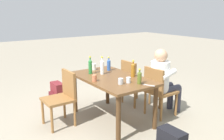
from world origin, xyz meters
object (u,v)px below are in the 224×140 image
bottle_green (90,66)px  bottle_clear (102,67)px  bottle_amber (133,70)px  chair_far_right (158,89)px  backpack_by_near_side (57,93)px  dining_table (112,83)px  bottle_blue (109,65)px  table_knife (146,85)px  chair_near_left (62,95)px  cup_terracotta (94,78)px  cup_glass (128,80)px  cup_steel (121,81)px  bottle_olive (139,77)px  cup_white (94,67)px  chair_far_left (133,80)px  person_in_white_shirt (163,79)px

bottle_green → bottle_clear: bottle_clear is taller
bottle_amber → bottle_green: size_ratio=0.91×
chair_far_right → backpack_by_near_side: bearing=-144.2°
dining_table → bottle_blue: size_ratio=5.84×
bottle_green → table_knife: (1.02, 0.33, -0.13)m
chair_near_left → cup_terracotta: chair_near_left is taller
bottle_blue → backpack_by_near_side: size_ratio=0.63×
bottle_blue → cup_glass: bearing=-13.5°
table_knife → cup_steel: bearing=-131.1°
bottle_olive → bottle_green: (-0.92, -0.29, 0.03)m
chair_near_left → table_knife: bearing=43.0°
dining_table → backpack_by_near_side: bearing=-161.3°
cup_white → cup_steel: cup_white is taller
chair_far_left → cup_steel: 1.15m
bottle_green → backpack_by_near_side: 1.15m
backpack_by_near_side → cup_glass: bearing=15.1°
backpack_by_near_side → dining_table: bearing=18.7°
person_in_white_shirt → table_knife: size_ratio=5.19×
cup_glass → cup_white: bearing=-179.5°
bottle_green → cup_terracotta: bearing=-22.8°
chair_far_right → backpack_by_near_side: (-1.62, -1.17, -0.30)m
cup_glass → bottle_olive: bearing=37.8°
person_in_white_shirt → cup_glass: person_in_white_shirt is taller
cup_white → table_knife: size_ratio=0.52×
person_in_white_shirt → bottle_clear: size_ratio=3.85×
chair_near_left → bottle_green: (-0.06, 0.56, 0.39)m
person_in_white_shirt → bottle_amber: size_ratio=4.26×
cup_terracotta → chair_far_right: bearing=74.9°
chair_far_left → bottle_clear: size_ratio=2.84×
bottle_amber → bottle_green: 0.74m
cup_glass → table_knife: size_ratio=0.38×
person_in_white_shirt → bottle_blue: (-0.73, -0.63, 0.20)m
bottle_blue → cup_glass: 0.82m
dining_table → table_knife: table_knife is taller
chair_near_left → cup_steel: bearing=40.8°
bottle_clear → cup_white: bottle_clear is taller
bottle_olive → bottle_clear: bearing=-169.6°
dining_table → cup_steel: size_ratio=16.48×
bottle_clear → person_in_white_shirt: bearing=55.9°
chair_far_left → bottle_amber: size_ratio=3.14×
chair_far_right → chair_far_left: bearing=-180.0°
bottle_blue → table_knife: 1.03m
chair_near_left → person_in_white_shirt: (0.66, 1.57, 0.17)m
chair_near_left → backpack_by_near_side: 1.05m
bottle_clear → cup_white: (-0.34, 0.03, -0.07)m
dining_table → chair_near_left: (-0.33, -0.73, -0.15)m
bottle_green → cup_terracotta: size_ratio=3.02×
chair_far_right → cup_terracotta: (-0.29, -1.09, 0.30)m
chair_near_left → backpack_by_near_side: bearing=162.8°
person_in_white_shirt → table_knife: (0.29, -0.68, 0.09)m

